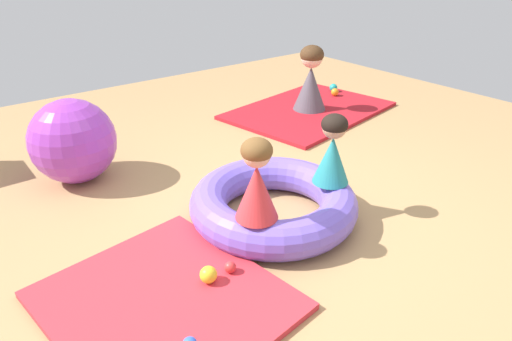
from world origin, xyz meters
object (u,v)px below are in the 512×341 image
child_in_red (257,180)px  adult_seated (311,79)px  play_ball_yellow (208,275)px  child_in_teal (333,150)px  inflatable_cushion (273,203)px  exercise_ball_large (73,141)px  play_ball_teal (333,88)px  play_ball_red (230,267)px  play_ball_orange (335,92)px

child_in_red → adult_seated: 2.76m
play_ball_yellow → child_in_teal: bearing=7.4°
inflatable_cushion → child_in_red: child_in_red is taller
exercise_ball_large → play_ball_yellow: bearing=-86.1°
inflatable_cushion → play_ball_teal: inflatable_cushion is taller
child_in_red → adult_seated: bearing=109.1°
play_ball_yellow → play_ball_red: bearing=-2.1°
play_ball_teal → adult_seated: bearing=-157.1°
child_in_red → play_ball_yellow: 0.61m
child_in_teal → play_ball_yellow: 1.21m
inflatable_cushion → child_in_red: size_ratio=2.26×
adult_seated → play_ball_teal: bearing=120.7°
inflatable_cushion → child_in_red: 0.56m
inflatable_cushion → child_in_red: (-0.33, -0.24, 0.39)m
child_in_teal → play_ball_red: size_ratio=7.12×
play_ball_yellow → exercise_ball_large: bearing=93.9°
adult_seated → play_ball_yellow: (-2.56, -1.84, -0.30)m
child_in_teal → play_ball_yellow: bearing=71.6°
adult_seated → play_ball_yellow: size_ratio=7.21×
play_ball_orange → play_ball_yellow: play_ball_yellow is taller
adult_seated → play_ball_red: 3.06m
inflatable_cushion → play_ball_orange: (2.41, 1.67, -0.04)m
child_in_red → child_in_teal: child_in_red is taller
child_in_teal → exercise_ball_large: size_ratio=0.73×
exercise_ball_large → child_in_teal: bearing=-53.1°
play_ball_red → play_ball_yellow: play_ball_yellow is taller
play_ball_red → adult_seated: bearing=37.4°
child_in_red → play_ball_teal: bearing=105.5°
play_ball_red → exercise_ball_large: size_ratio=0.10×
inflatable_cushion → exercise_ball_large: 1.73m
play_ball_yellow → exercise_ball_large: exercise_ball_large is taller
adult_seated → play_ball_orange: 0.70m
play_ball_yellow → play_ball_teal: (3.29, 2.15, -0.00)m
play_ball_red → exercise_ball_large: exercise_ball_large is taller
adult_seated → exercise_ball_large: adult_seated is taller
inflatable_cushion → exercise_ball_large: (-0.88, 1.47, 0.21)m
child_in_red → play_ball_orange: 3.37m
adult_seated → play_ball_teal: size_ratio=7.29×
inflatable_cushion → child_in_red: bearing=-144.9°
inflatable_cushion → child_in_teal: child_in_teal is taller
inflatable_cushion → child_in_teal: (0.36, -0.19, 0.38)m
play_ball_red → exercise_ball_large: bearing=98.5°
play_ball_orange → inflatable_cushion: bearing=-145.2°
play_ball_orange → adult_seated: bearing=-164.5°
adult_seated → child_in_teal: bearing=-32.6°
play_ball_orange → play_ball_teal: (0.12, 0.14, 0.00)m
adult_seated → play_ball_red: size_ratio=10.37×
child_in_red → play_ball_red: size_ratio=7.43×
child_in_teal → play_ball_teal: (2.16, 2.00, -0.42)m
child_in_teal → play_ball_red: child_in_teal is taller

